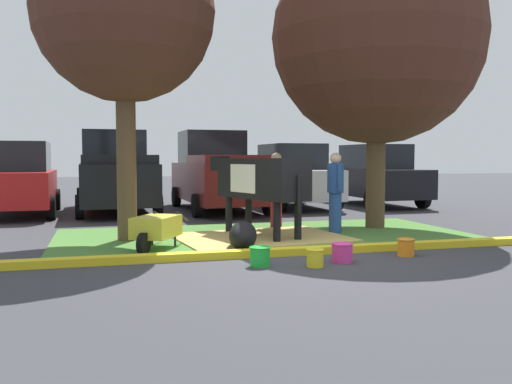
{
  "coord_description": "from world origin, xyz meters",
  "views": [
    {
      "loc": [
        -3.16,
        -8.32,
        1.58
      ],
      "look_at": [
        -0.18,
        2.26,
        0.9
      ],
      "focal_mm": 38.67,
      "sensor_mm": 36.0,
      "label": 1
    }
  ],
  "objects_px": {
    "bucket_orange": "(406,247)",
    "pickup_truck_maroon": "(218,173)",
    "shade_tree_right": "(377,39)",
    "sedan_red": "(18,180)",
    "pickup_truck_black": "(115,174)",
    "person_handler": "(335,190)",
    "calf_lying": "(243,235)",
    "bucket_green": "(260,256)",
    "sedan_blue": "(375,176)",
    "bucket_yellow": "(315,257)",
    "wheelbarrow": "(156,228)",
    "bucket_pink": "(342,252)",
    "person_visitor_near": "(276,187)",
    "cow_holstein": "(259,179)",
    "hatchback_white": "(291,177)"
  },
  "relations": [
    {
      "from": "cow_holstein",
      "to": "sedan_red",
      "type": "relative_size",
      "value": 0.69
    },
    {
      "from": "pickup_truck_maroon",
      "to": "sedan_blue",
      "type": "distance_m",
      "value": 5.4
    },
    {
      "from": "person_visitor_near",
      "to": "wheelbarrow",
      "type": "bearing_deg",
      "value": -141.74
    },
    {
      "from": "hatchback_white",
      "to": "sedan_blue",
      "type": "xyz_separation_m",
      "value": [
        2.92,
        -0.04,
        0.0
      ]
    },
    {
      "from": "pickup_truck_maroon",
      "to": "sedan_blue",
      "type": "height_order",
      "value": "pickup_truck_maroon"
    },
    {
      "from": "shade_tree_right",
      "to": "calf_lying",
      "type": "height_order",
      "value": "shade_tree_right"
    },
    {
      "from": "person_visitor_near",
      "to": "bucket_pink",
      "type": "relative_size",
      "value": 4.97
    },
    {
      "from": "bucket_yellow",
      "to": "hatchback_white",
      "type": "height_order",
      "value": "hatchback_white"
    },
    {
      "from": "bucket_green",
      "to": "sedan_blue",
      "type": "bearing_deg",
      "value": 53.71
    },
    {
      "from": "calf_lying",
      "to": "person_handler",
      "type": "bearing_deg",
      "value": 29.35
    },
    {
      "from": "pickup_truck_maroon",
      "to": "cow_holstein",
      "type": "bearing_deg",
      "value": -93.56
    },
    {
      "from": "bucket_yellow",
      "to": "pickup_truck_black",
      "type": "height_order",
      "value": "pickup_truck_black"
    },
    {
      "from": "wheelbarrow",
      "to": "sedan_blue",
      "type": "height_order",
      "value": "sedan_blue"
    },
    {
      "from": "shade_tree_right",
      "to": "hatchback_white",
      "type": "bearing_deg",
      "value": 90.98
    },
    {
      "from": "person_handler",
      "to": "bucket_yellow",
      "type": "bearing_deg",
      "value": -118.51
    },
    {
      "from": "bucket_orange",
      "to": "pickup_truck_maroon",
      "type": "distance_m",
      "value": 8.64
    },
    {
      "from": "sedan_red",
      "to": "pickup_truck_black",
      "type": "xyz_separation_m",
      "value": [
        2.59,
        0.44,
        0.13
      ]
    },
    {
      "from": "wheelbarrow",
      "to": "pickup_truck_maroon",
      "type": "xyz_separation_m",
      "value": [
        2.5,
        6.8,
        0.73
      ]
    },
    {
      "from": "shade_tree_right",
      "to": "calf_lying",
      "type": "xyz_separation_m",
      "value": [
        -3.59,
        -1.98,
        -3.98
      ]
    },
    {
      "from": "shade_tree_right",
      "to": "pickup_truck_black",
      "type": "xyz_separation_m",
      "value": [
        -5.55,
        5.53,
        -3.1
      ]
    },
    {
      "from": "sedan_red",
      "to": "pickup_truck_black",
      "type": "distance_m",
      "value": 2.63
    },
    {
      "from": "pickup_truck_maroon",
      "to": "bucket_orange",
      "type": "bearing_deg",
      "value": -81.09
    },
    {
      "from": "wheelbarrow",
      "to": "hatchback_white",
      "type": "xyz_separation_m",
      "value": [
        4.97,
        7.11,
        0.6
      ]
    },
    {
      "from": "bucket_pink",
      "to": "sedan_red",
      "type": "xyz_separation_m",
      "value": [
        -5.69,
        8.67,
        0.83
      ]
    },
    {
      "from": "bucket_green",
      "to": "bucket_orange",
      "type": "relative_size",
      "value": 1.09
    },
    {
      "from": "sedan_blue",
      "to": "person_handler",
      "type": "bearing_deg",
      "value": -124.1
    },
    {
      "from": "bucket_orange",
      "to": "wheelbarrow",
      "type": "bearing_deg",
      "value": 156.29
    },
    {
      "from": "sedan_blue",
      "to": "wheelbarrow",
      "type": "bearing_deg",
      "value": -138.12
    },
    {
      "from": "calf_lying",
      "to": "shade_tree_right",
      "type": "bearing_deg",
      "value": 28.85
    },
    {
      "from": "shade_tree_right",
      "to": "pickup_truck_maroon",
      "type": "bearing_deg",
      "value": 116.6
    },
    {
      "from": "pickup_truck_black",
      "to": "person_handler",
      "type": "bearing_deg",
      "value": -55.45
    },
    {
      "from": "calf_lying",
      "to": "bucket_green",
      "type": "height_order",
      "value": "calf_lying"
    },
    {
      "from": "pickup_truck_maroon",
      "to": "bucket_green",
      "type": "bearing_deg",
      "value": -97.74
    },
    {
      "from": "calf_lying",
      "to": "sedan_red",
      "type": "bearing_deg",
      "value": 122.78
    },
    {
      "from": "hatchback_white",
      "to": "sedan_blue",
      "type": "relative_size",
      "value": 1.0
    },
    {
      "from": "bucket_green",
      "to": "bucket_orange",
      "type": "height_order",
      "value": "bucket_green"
    },
    {
      "from": "shade_tree_right",
      "to": "bucket_yellow",
      "type": "height_order",
      "value": "shade_tree_right"
    },
    {
      "from": "bucket_green",
      "to": "pickup_truck_black",
      "type": "height_order",
      "value": "pickup_truck_black"
    },
    {
      "from": "bucket_yellow",
      "to": "calf_lying",
      "type": "bearing_deg",
      "value": 108.43
    },
    {
      "from": "bucket_green",
      "to": "pickup_truck_black",
      "type": "bearing_deg",
      "value": 101.28
    },
    {
      "from": "bucket_yellow",
      "to": "pickup_truck_maroon",
      "type": "xyz_separation_m",
      "value": [
        0.42,
        8.92,
        0.98
      ]
    },
    {
      "from": "person_handler",
      "to": "sedan_blue",
      "type": "xyz_separation_m",
      "value": [
        4.11,
        6.07,
        0.07
      ]
    },
    {
      "from": "calf_lying",
      "to": "bucket_orange",
      "type": "height_order",
      "value": "calf_lying"
    },
    {
      "from": "person_handler",
      "to": "bucket_green",
      "type": "xyz_separation_m",
      "value": [
        -2.46,
        -2.88,
        -0.76
      ]
    },
    {
      "from": "bucket_yellow",
      "to": "sedan_red",
      "type": "relative_size",
      "value": 0.06
    },
    {
      "from": "wheelbarrow",
      "to": "bucket_pink",
      "type": "relative_size",
      "value": 4.48
    },
    {
      "from": "shade_tree_right",
      "to": "person_visitor_near",
      "type": "distance_m",
      "value": 3.99
    },
    {
      "from": "shade_tree_right",
      "to": "sedan_blue",
      "type": "distance_m",
      "value": 6.89
    },
    {
      "from": "bucket_green",
      "to": "bucket_yellow",
      "type": "xyz_separation_m",
      "value": [
        0.76,
        -0.26,
        -0.01
      ]
    },
    {
      "from": "shade_tree_right",
      "to": "sedan_red",
      "type": "height_order",
      "value": "shade_tree_right"
    }
  ]
}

